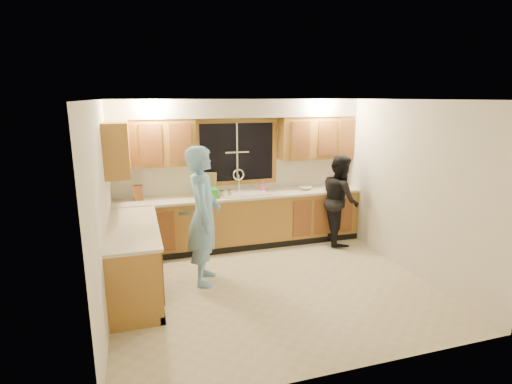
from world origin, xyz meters
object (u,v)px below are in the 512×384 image
woman (340,199)px  sink (242,197)px  dishwasher (193,227)px  stove (135,278)px  man (204,216)px  knife_block (138,193)px  bowl (305,188)px  dish_crate (206,193)px  soap_bottle (262,186)px

woman → sink: bearing=89.0°
sink → dishwasher: (-0.85, -0.01, -0.45)m
sink → stove: bearing=-134.6°
man → knife_block: 1.53m
bowl → dishwasher: bearing=179.7°
woman → knife_block: bearing=94.0°
man → dish_crate: size_ratio=5.85×
man → knife_block: bearing=45.1°
sink → woman: size_ratio=0.55×
man → soap_bottle: bearing=-31.4°
dish_crate → bowl: bearing=1.1°
woman → bowl: bearing=67.3°
sink → soap_bottle: bearing=13.8°
man → knife_block: (-0.83, 1.29, 0.08)m
woman → dish_crate: bearing=93.8°
knife_block → soap_bottle: size_ratio=1.28×
dishwasher → soap_bottle: soap_bottle is taller
stove → sink: bearing=45.4°
dish_crate → bowl: 1.79m
sink → soap_bottle: (0.41, 0.10, 0.15)m
sink → woman: (1.68, -0.37, -0.08)m
stove → dish_crate: dish_crate is taller
woman → stove: bearing=124.2°
soap_bottle → bowl: (0.76, -0.12, -0.07)m
stove → soap_bottle: soap_bottle is taller
sink → stove: size_ratio=0.96×
sink → bowl: (1.17, -0.03, 0.08)m
sink → stove: (-1.80, -1.82, -0.41)m
soap_bottle → woman: bearing=-20.4°
dishwasher → knife_block: size_ratio=3.40×
woman → knife_block: (-3.37, 0.45, 0.25)m
stove → woman: woman is taller
man → bowl: size_ratio=9.23×
sink → dish_crate: sink is taller
stove → soap_bottle: 2.98m
soap_bottle → stove: bearing=-138.9°
knife_block → soap_bottle: 2.09m
dishwasher → bowl: (2.02, -0.01, 0.54)m
sink → stove: sink is taller
stove → bowl: bowl is taller
knife_block → bowl: knife_block is taller
stove → dishwasher: bearing=62.3°
knife_block → bowl: size_ratio=1.16×
soap_bottle → dish_crate: bearing=-171.1°
stove → dish_crate: bearing=56.2°
woman → dish_crate: woman is taller
sink → knife_block: 1.70m
stove → woman: 3.79m
dishwasher → woman: size_ratio=0.52×
knife_block → dish_crate: size_ratio=0.74×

